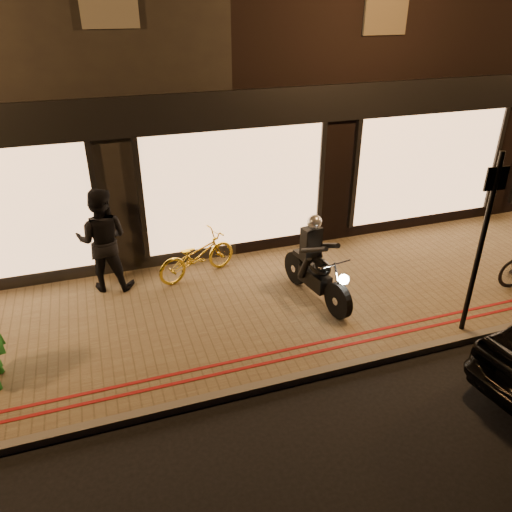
# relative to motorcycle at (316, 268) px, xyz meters

# --- Properties ---
(ground) EXTENTS (90.00, 90.00, 0.00)m
(ground) POSITION_rel_motorcycle_xyz_m (-0.87, -1.91, -0.73)
(ground) COLOR black
(ground) RESTS_ON ground
(sidewalk) EXTENTS (50.00, 4.00, 0.12)m
(sidewalk) POSITION_rel_motorcycle_xyz_m (-0.87, 0.09, -0.67)
(sidewalk) COLOR brown
(sidewalk) RESTS_ON ground
(kerb_stone) EXTENTS (50.00, 0.14, 0.12)m
(kerb_stone) POSITION_rel_motorcycle_xyz_m (-0.87, -1.86, -0.67)
(kerb_stone) COLOR #59544C
(kerb_stone) RESTS_ON ground
(red_kerb_lines) EXTENTS (50.00, 0.26, 0.01)m
(red_kerb_lines) POSITION_rel_motorcycle_xyz_m (-0.87, -1.36, -0.61)
(red_kerb_lines) COLOR maroon
(red_kerb_lines) RESTS_ON sidewalk
(building_row) EXTENTS (48.00, 10.11, 8.50)m
(building_row) POSITION_rel_motorcycle_xyz_m (-0.87, 7.08, 3.51)
(building_row) COLOR black
(building_row) RESTS_ON ground
(motorcycle) EXTENTS (0.68, 1.93, 1.59)m
(motorcycle) POSITION_rel_motorcycle_xyz_m (0.00, 0.00, 0.00)
(motorcycle) COLOR black
(motorcycle) RESTS_ON sidewalk
(sign_post) EXTENTS (0.35, 0.09, 3.00)m
(sign_post) POSITION_rel_motorcycle_xyz_m (1.93, -1.66, 1.06)
(sign_post) COLOR black
(sign_post) RESTS_ON sidewalk
(bicycle_gold) EXTENTS (1.76, 1.09, 0.87)m
(bicycle_gold) POSITION_rel_motorcycle_xyz_m (-1.83, 1.48, -0.18)
(bicycle_gold) COLOR gold
(bicycle_gold) RESTS_ON sidewalk
(person_dark) EXTENTS (1.12, 0.98, 1.96)m
(person_dark) POSITION_rel_motorcycle_xyz_m (-3.51, 1.59, 0.36)
(person_dark) COLOR black
(person_dark) RESTS_ON sidewalk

